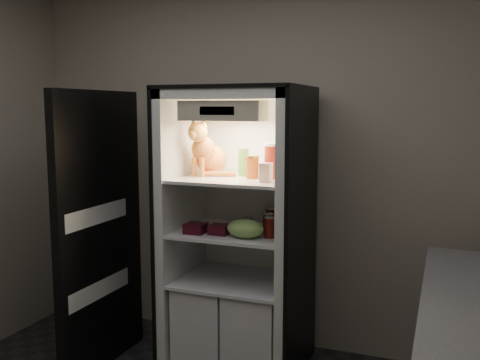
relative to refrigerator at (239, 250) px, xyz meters
The scene contains 16 objects.
room_shell 1.61m from the refrigerator, 90.00° to the right, with size 3.60×3.60×3.60m.
refrigerator is the anchor object (origin of this frame).
fridge_door 0.93m from the refrigerator, 156.94° to the right, with size 0.07×0.87×1.85m.
tabby_cat 0.68m from the refrigerator, behind, with size 0.32×0.38×0.39m.
parmesan_shaker 0.59m from the refrigerator, 56.86° to the left, with size 0.07×0.07×0.18m.
mayo_tub 0.57m from the refrigerator, 49.39° to the left, with size 0.10×0.10×0.13m.
salsa_jar 0.59m from the refrigerator, 28.57° to the right, with size 0.08×0.08×0.15m.
pepper_jar 0.66m from the refrigerator, ahead, with size 0.13×0.13×0.23m.
cream_carton 0.64m from the refrigerator, 37.78° to the right, with size 0.07×0.07×0.12m, color white.
soda_can_a 0.30m from the refrigerator, 19.46° to the left, with size 0.07×0.07×0.14m.
soda_can_b 0.32m from the refrigerator, 18.17° to the right, with size 0.07×0.07×0.13m.
soda_can_c 0.38m from the refrigerator, 32.05° to the right, with size 0.07×0.07×0.13m.
condiment_jar 0.20m from the refrigerator, ahead, with size 0.06×0.06×0.09m.
grape_bag 0.34m from the refrigerator, 60.42° to the right, with size 0.23×0.17×0.12m, color #7AB253.
berry_box_left 0.36m from the refrigerator, 132.91° to the right, with size 0.13×0.13×0.06m, color #440B15.
berry_box_right 0.27m from the refrigerator, 106.78° to the right, with size 0.12×0.12×0.06m, color #440B15.
Camera 1 is at (1.26, -1.87, 1.73)m, focal length 40.00 mm.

